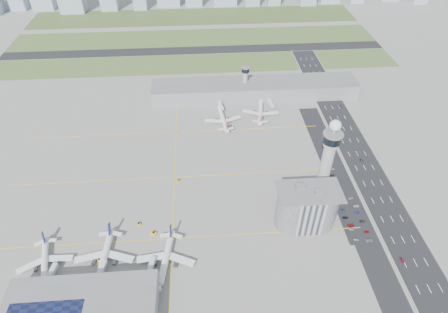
{
  "coord_description": "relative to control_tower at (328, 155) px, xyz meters",
  "views": [
    {
      "loc": [
        -16.24,
        -187.3,
        205.61
      ],
      "look_at": [
        0.0,
        35.0,
        15.0
      ],
      "focal_mm": 30.0,
      "sensor_mm": 36.0,
      "label": 1
    }
  ],
  "objects": [
    {
      "name": "car_hw_4",
      "position": [
        36.11,
        172.43,
        -34.4
      ],
      "size": [
        2.09,
        3.96,
        1.29
      ],
      "primitive_type": "imported",
      "rotation": [
        0.0,
        0.0,
        0.16
      ],
      "color": "slate",
      "rests_on": "ground"
    },
    {
      "name": "control_tower",
      "position": [
        0.0,
        0.0,
        0.0
      ],
      "size": [
        14.0,
        14.0,
        64.5
      ],
      "color": "#ADAAA5",
      "rests_on": "ground"
    },
    {
      "name": "tug_2",
      "position": [
        -135.32,
        -24.11,
        -34.12
      ],
      "size": [
        3.27,
        3.77,
        1.84
      ],
      "primitive_type": null,
      "rotation": [
        0.0,
        0.0,
        0.42
      ],
      "color": "gold",
      "rests_on": "ground"
    },
    {
      "name": "taxiway_line_h_0",
      "position": [
        -112.0,
        -38.0,
        -35.04
      ],
      "size": [
        260.0,
        0.6,
        0.01
      ],
      "primitive_type": "cube",
      "color": "yellow",
      "rests_on": "ground"
    },
    {
      "name": "car_lot_2",
      "position": [
        11.73,
        -36.14,
        -34.41
      ],
      "size": [
        4.73,
        2.49,
        1.27
      ],
      "primitive_type": "imported",
      "rotation": [
        0.0,
        0.0,
        1.66
      ],
      "color": "maroon",
      "rests_on": "ground"
    },
    {
      "name": "jet_bridge_near_0",
      "position": [
        -185.0,
        -69.0,
        -32.19
      ],
      "size": [
        5.39,
        14.31,
        5.7
      ],
      "primitive_type": null,
      "rotation": [
        0.0,
        0.0,
        1.4
      ],
      "color": "silver",
      "rests_on": "ground"
    },
    {
      "name": "car_lot_0",
      "position": [
        11.48,
        -48.18,
        -34.48
      ],
      "size": [
        3.45,
        1.85,
        1.12
      ],
      "primitive_type": "imported",
      "rotation": [
        0.0,
        0.0,
        1.4
      ],
      "color": "#BBBBBE",
      "rests_on": "ground"
    },
    {
      "name": "airplane_near_c",
      "position": [
        -115.02,
        -57.08,
        -28.83
      ],
      "size": [
        44.01,
        49.57,
        12.42
      ],
      "primitive_type": null,
      "rotation": [
        0.0,
        0.0,
        -1.72
      ],
      "color": "white",
      "rests_on": "ground"
    },
    {
      "name": "parking_lot",
      "position": [
        16.0,
        -30.0,
        -34.99
      ],
      "size": [
        20.0,
        44.0,
        0.1
      ],
      "primitive_type": "cube",
      "color": "black",
      "rests_on": "ground"
    },
    {
      "name": "terminal_pier",
      "position": [
        -32.0,
        140.0,
        -27.14
      ],
      "size": [
        210.0,
        32.0,
        15.8
      ],
      "color": "gray",
      "rests_on": "ground"
    },
    {
      "name": "barrier_left",
      "position": [
        29.0,
        -8.0,
        -34.44
      ],
      "size": [
        0.6,
        500.0,
        1.2
      ],
      "primitive_type": "cube",
      "color": "#9E9E99",
      "rests_on": "ground"
    },
    {
      "name": "car_lot_3",
      "position": [
        10.17,
        -28.97,
        -34.47
      ],
      "size": [
        4.01,
        1.72,
        1.15
      ],
      "primitive_type": "imported",
      "rotation": [
        0.0,
        0.0,
        1.6
      ],
      "color": "black",
      "rests_on": "ground"
    },
    {
      "name": "car_lot_6",
      "position": [
        19.82,
        -49.58,
        -34.39
      ],
      "size": [
        4.78,
        2.39,
        1.3
      ],
      "primitive_type": "imported",
      "rotation": [
        0.0,
        0.0,
        1.62
      ],
      "color": "gray",
      "rests_on": "ground"
    },
    {
      "name": "car_lot_11",
      "position": [
        20.5,
        -10.76,
        -34.47
      ],
      "size": [
        4.1,
        1.99,
        1.15
      ],
      "primitive_type": "imported",
      "rotation": [
        0.0,
        0.0,
        1.67
      ],
      "color": "#B1B1B1",
      "rests_on": "ground"
    },
    {
      "name": "car_hw_0",
      "position": [
        35.16,
        -65.95,
        -34.41
      ],
      "size": [
        1.72,
        3.82,
        1.27
      ],
      "primitive_type": "imported",
      "rotation": [
        0.0,
        0.0,
        0.06
      ],
      "color": "maroon",
      "rests_on": "ground"
    },
    {
      "name": "car_lot_7",
      "position": [
        20.84,
        -42.31,
        -34.5
      ],
      "size": [
        3.77,
        1.6,
        1.09
      ],
      "primitive_type": "imported",
      "rotation": [
        0.0,
        0.0,
        1.55
      ],
      "color": "#B00917",
      "rests_on": "ground"
    },
    {
      "name": "runway",
      "position": [
        -92.0,
        254.0,
        -34.98
      ],
      "size": [
        480.0,
        22.0,
        0.1
      ],
      "primitive_type": "cube",
      "color": "black",
      "rests_on": "ground"
    },
    {
      "name": "tug_4",
      "position": [
        -58.87,
        84.35,
        -34.15
      ],
      "size": [
        3.6,
        3.69,
        1.78
      ],
      "primitive_type": null,
      "rotation": [
        0.0,
        0.0,
        -2.42
      ],
      "color": "gold",
      "rests_on": "ground"
    },
    {
      "name": "car_lot_10",
      "position": [
        21.75,
        -18.83,
        -34.45
      ],
      "size": [
        4.38,
        2.23,
        1.19
      ],
      "primitive_type": "imported",
      "rotation": [
        0.0,
        0.0,
        1.63
      ],
      "color": "silver",
      "rests_on": "ground"
    },
    {
      "name": "car_lot_9",
      "position": [
        19.97,
        -24.91,
        -34.49
      ],
      "size": [
        3.45,
        1.45,
        1.11
      ],
      "primitive_type": "imported",
      "rotation": [
        0.0,
        0.0,
        1.49
      ],
      "color": "navy",
      "rests_on": "ground"
    },
    {
      "name": "ground",
      "position": [
        -72.0,
        -8.0,
        -35.04
      ],
      "size": [
        1000.0,
        1000.0,
        0.0
      ],
      "primitive_type": "plane",
      "color": "gray"
    },
    {
      "name": "landside_road",
      "position": [
        18.0,
        -18.0,
        -35.0
      ],
      "size": [
        18.0,
        260.0,
        0.08
      ],
      "primitive_type": "cube",
      "color": "black",
      "rests_on": "ground"
    },
    {
      "name": "taxiway_line_v",
      "position": [
        -112.0,
        22.0,
        -35.04
      ],
      "size": [
        0.6,
        260.0,
        0.01
      ],
      "primitive_type": "cube",
      "color": "yellow",
      "rests_on": "ground"
    },
    {
      "name": "taxiway_line_h_2",
      "position": [
        -112.0,
        82.0,
        -35.04
      ],
      "size": [
        260.0,
        0.6,
        0.01
      ],
      "primitive_type": "cube",
      "color": "yellow",
      "rests_on": "ground"
    },
    {
      "name": "grass_strip_0",
      "position": [
        -92.0,
        217.0,
        -35.0
      ],
      "size": [
        480.0,
        50.0,
        0.08
      ],
      "primitive_type": "cube",
      "color": "#475B2B",
      "rests_on": "ground"
    },
    {
      "name": "highway",
      "position": [
        43.0,
        -8.0,
        -34.99
      ],
      "size": [
        28.0,
        500.0,
        0.1
      ],
      "primitive_type": "cube",
      "color": "black",
      "rests_on": "ground"
    },
    {
      "name": "tug_3",
      "position": [
        -108.37,
        17.36,
        -34.2
      ],
      "size": [
        3.49,
        3.34,
        1.68
      ],
      "primitive_type": null,
      "rotation": [
        0.0,
        0.0,
        2.24
      ],
      "color": "#E0AA00",
      "rests_on": "ground"
    },
    {
      "name": "airplane_near_a",
      "position": [
        -190.19,
        -53.71,
        -29.41
      ],
      "size": [
        43.06,
        47.42,
        11.27
      ],
      "primitive_type": null,
      "rotation": [
        0.0,
        0.0,
        -1.32
      ],
      "color": "white",
      "rests_on": "ground"
    },
    {
      "name": "car_lot_5",
      "position": [
        10.66,
        -14.73,
        -34.4
      ],
      "size": [
        4.03,
        1.84,
        1.28
      ],
      "primitive_type": "imported",
      "rotation": [
        0.0,
        0.0,
        1.7
      ],
      "color": "white",
      "rests_on": "ground"
    },
    {
      "name": "jet_bridge_far_0",
      "position": [
        -70.0,
        124.0,
        -32.19
      ],
      "size": [
        5.39,
        14.31,
        5.7
      ],
      "primitive_type": null,
      "rotation": [
        0.0,
        0.0,
        -1.4
      ],
      "color": "silver",
      "rests_on": "ground"
    },
    {
      "name": "barrier_right",
      "position": [
        57.0,
        -8.0,
        -34.44
      ],
      "size": [
        0.6,
        500.0,
        1.2
      ],
      "primitive_type": "cube",
      "color": "#9E9E99",
      "rests_on": "ground"
    },
    {
      "name": "jet_bridge_far_1",
      "position": [
        -20.0,
        124.0,
        -32.19
      ],
      "size": [
        5.39,
        14.31,
        5.7
      ],
      "primitive_type": null,
      "rotation": [
        0.0,
        0.0,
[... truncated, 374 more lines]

